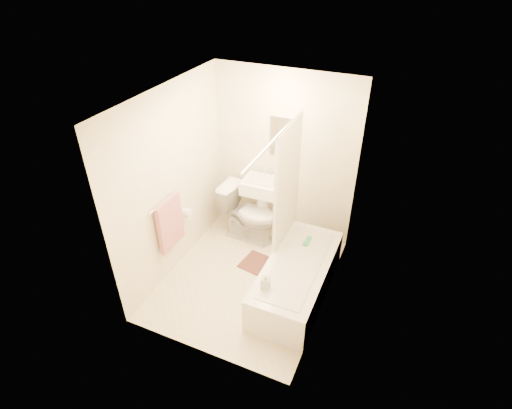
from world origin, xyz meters
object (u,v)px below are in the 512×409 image
at_px(toilet, 249,214).
at_px(bath_mat, 261,265).
at_px(soap_bottle, 265,281).
at_px(sink, 262,205).
at_px(bathtub, 297,278).

relative_size(toilet, bath_mat, 1.56).
bearing_deg(soap_bottle, bath_mat, 115.97).
relative_size(bath_mat, soap_bottle, 2.57).
bearing_deg(sink, bathtub, -49.06).
xyz_separation_m(sink, bathtub, (0.86, -0.93, -0.27)).
bearing_deg(toilet, bathtub, -125.03).
bearing_deg(soap_bottle, sink, 114.38).
height_order(toilet, bathtub, toilet).
bearing_deg(bathtub, soap_bottle, -111.70).
bearing_deg(bath_mat, bathtub, -24.15).
height_order(toilet, soap_bottle, toilet).
xyz_separation_m(toilet, soap_bottle, (0.79, -1.29, 0.15)).
relative_size(sink, bathtub, 0.62).
relative_size(bathtub, bath_mat, 3.07).
bearing_deg(toilet, bath_mat, -138.47).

